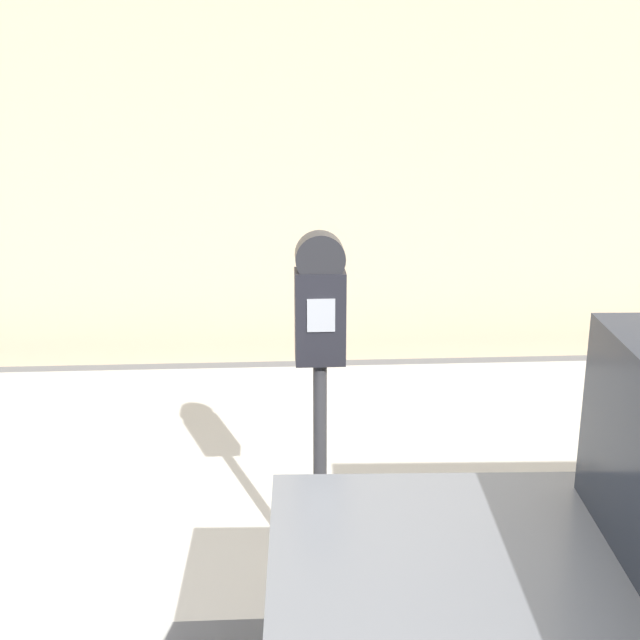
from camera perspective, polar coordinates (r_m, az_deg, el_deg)
The scene contains 2 objects.
sidewalk at distance 4.96m, azimuth -2.85°, elevation -9.56°, with size 24.00×2.80×0.14m.
parking_meter at distance 3.39m, azimuth 0.00°, elevation -1.06°, with size 0.19×0.14×1.52m.
Camera 1 is at (-0.01, -2.21, 2.36)m, focal length 50.00 mm.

